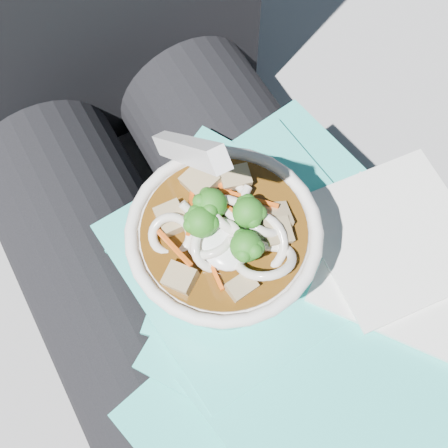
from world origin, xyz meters
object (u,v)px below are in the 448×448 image
lap (223,307)px  udon_bowl (224,245)px  stone_ledge (172,282)px  person_body (174,212)px  plastic_bag (286,296)px

lap → udon_bowl: bearing=11.4°
stone_ledge → lap: (0.00, -0.15, 0.29)m
stone_ledge → lap: 0.33m
stone_ledge → udon_bowl: bearing=-89.6°
person_body → udon_bowl: person_body is taller
person_body → plastic_bag: bearing=-75.6°
lap → plastic_bag: 0.10m
person_body → plastic_bag: size_ratio=2.98×
plastic_bag → udon_bowl: udon_bowl is taller
person_body → udon_bowl: (0.00, -0.09, 0.11)m
stone_ledge → person_body: 0.33m
person_body → udon_bowl: size_ratio=5.41×
stone_ledge → plastic_bag: plastic_bag is taller
stone_ledge → lap: size_ratio=2.08×
stone_ledge → plastic_bag: 0.42m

